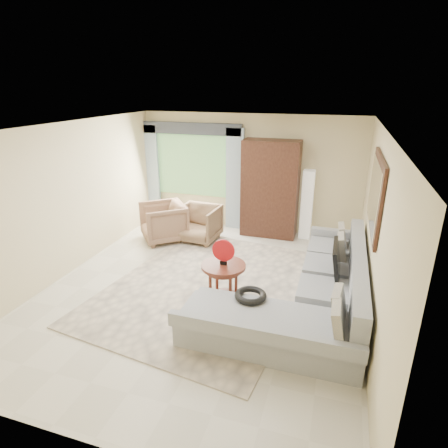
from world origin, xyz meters
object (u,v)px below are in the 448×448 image
(armchair_right, at_px, (198,224))
(potted_plant, at_px, (166,210))
(tv_screen, at_px, (337,260))
(sectional_sofa, at_px, (313,297))
(floor_lamp, at_px, (307,205))
(coffee_table, at_px, (223,283))
(armchair_left, at_px, (163,222))
(armoire, at_px, (270,189))

(armchair_right, xyz_separation_m, potted_plant, (-1.24, 0.94, -0.12))
(tv_screen, bearing_deg, sectional_sofa, -121.86)
(sectional_sofa, distance_m, floor_lamp, 3.03)
(sectional_sofa, xyz_separation_m, floor_lamp, (-0.43, 2.96, 0.47))
(tv_screen, height_order, armchair_right, tv_screen)
(coffee_table, relative_size, floor_lamp, 0.45)
(armchair_left, height_order, armchair_right, armchair_left)
(coffee_table, xyz_separation_m, armchair_left, (-1.99, 2.02, 0.06))
(coffee_table, height_order, armchair_left, armchair_left)
(armchair_left, bearing_deg, armchair_right, 66.59)
(armchair_left, distance_m, floor_lamp, 3.10)
(sectional_sofa, relative_size, tv_screen, 4.68)
(coffee_table, distance_m, potted_plant, 4.04)
(tv_screen, bearing_deg, floor_lamp, 105.48)
(potted_plant, bearing_deg, sectional_sofa, -38.21)
(tv_screen, relative_size, armchair_left, 0.82)
(coffee_table, bearing_deg, armchair_right, 119.74)
(armchair_right, relative_size, armoire, 0.40)
(sectional_sofa, distance_m, armchair_left, 3.82)
(tv_screen, height_order, coffee_table, tv_screen)
(sectional_sofa, relative_size, armchair_left, 3.84)
(tv_screen, bearing_deg, coffee_table, -160.38)
(tv_screen, xyz_separation_m, armchair_left, (-3.59, 1.45, -0.31))
(armchair_right, height_order, potted_plant, armchair_right)
(coffee_table, relative_size, armchair_left, 0.74)
(armchair_left, distance_m, potted_plant, 1.27)
(floor_lamp, bearing_deg, armoire, -175.71)
(armchair_left, bearing_deg, floor_lamp, 70.88)
(armoire, bearing_deg, potted_plant, 177.22)
(coffee_table, xyz_separation_m, armoire, (0.10, 3.04, 0.70))
(tv_screen, distance_m, floor_lamp, 2.62)
(tv_screen, relative_size, floor_lamp, 0.49)
(sectional_sofa, bearing_deg, armchair_left, 150.55)
(sectional_sofa, bearing_deg, floor_lamp, 98.33)
(potted_plant, bearing_deg, tv_screen, -32.27)
(floor_lamp, bearing_deg, armchair_left, -159.46)
(armoire, bearing_deg, tv_screen, -58.71)
(sectional_sofa, xyz_separation_m, armchair_left, (-3.32, 1.88, 0.13))
(sectional_sofa, height_order, floor_lamp, floor_lamp)
(sectional_sofa, relative_size, armoire, 1.65)
(potted_plant, bearing_deg, armchair_right, -37.14)
(sectional_sofa, height_order, coffee_table, sectional_sofa)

